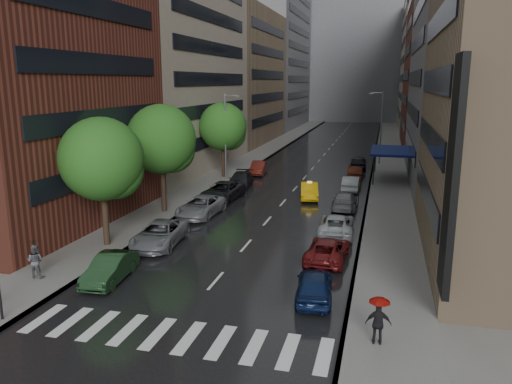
% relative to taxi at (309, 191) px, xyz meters
% --- Properties ---
extents(ground, '(220.00, 220.00, 0.00)m').
position_rel_taxi_xyz_m(ground, '(-1.98, -24.18, -0.72)').
color(ground, gray).
rests_on(ground, ground).
extents(road, '(14.00, 140.00, 0.01)m').
position_rel_taxi_xyz_m(road, '(-1.98, 25.82, -0.71)').
color(road, black).
rests_on(road, ground).
extents(sidewalk_left, '(4.00, 140.00, 0.15)m').
position_rel_taxi_xyz_m(sidewalk_left, '(-10.98, 25.82, -0.64)').
color(sidewalk_left, gray).
rests_on(sidewalk_left, ground).
extents(sidewalk_right, '(4.00, 140.00, 0.15)m').
position_rel_taxi_xyz_m(sidewalk_right, '(7.02, 25.82, -0.64)').
color(sidewalk_right, gray).
rests_on(sidewalk_right, ground).
extents(crosswalk, '(13.15, 2.80, 0.01)m').
position_rel_taxi_xyz_m(crosswalk, '(-1.78, -26.18, -0.71)').
color(crosswalk, silver).
rests_on(crosswalk, ground).
extents(buildings_left, '(8.00, 108.00, 38.00)m').
position_rel_taxi_xyz_m(buildings_left, '(-16.98, 34.61, 15.27)').
color(buildings_left, maroon).
rests_on(buildings_left, ground).
extents(buildings_right, '(8.05, 109.10, 36.00)m').
position_rel_taxi_xyz_m(buildings_right, '(13.02, 32.52, 14.31)').
color(buildings_right, '#937A5B').
rests_on(buildings_right, ground).
extents(building_far, '(40.00, 14.00, 32.00)m').
position_rel_taxi_xyz_m(building_far, '(-1.98, 93.82, 15.28)').
color(building_far, slate).
rests_on(building_far, ground).
extents(tree_near, '(5.20, 5.20, 8.30)m').
position_rel_taxi_xyz_m(tree_near, '(-10.58, -16.57, 4.96)').
color(tree_near, '#382619').
rests_on(tree_near, ground).
extents(tree_mid, '(5.45, 5.45, 8.69)m').
position_rel_taxi_xyz_m(tree_mid, '(-10.58, -7.91, 5.23)').
color(tree_mid, '#382619').
rests_on(tree_mid, ground).
extents(tree_far, '(5.14, 5.14, 8.18)m').
position_rel_taxi_xyz_m(tree_far, '(-10.58, 7.42, 4.88)').
color(tree_far, '#382619').
rests_on(tree_far, ground).
extents(taxi, '(2.24, 4.56, 1.44)m').
position_rel_taxi_xyz_m(taxi, '(0.00, 0.00, 0.00)').
color(taxi, yellow).
rests_on(taxi, ground).
extents(parked_cars_left, '(3.01, 36.58, 1.61)m').
position_rel_taxi_xyz_m(parked_cars_left, '(-7.38, -6.04, 0.05)').
color(parked_cars_left, '#163219').
rests_on(parked_cars_left, ground).
extents(parked_cars_right, '(2.57, 42.86, 1.57)m').
position_rel_taxi_xyz_m(parked_cars_right, '(3.42, -3.44, -0.00)').
color(parked_cars_right, '#0D1A3E').
rests_on(parked_cars_right, ground).
extents(ped_black_umbrella, '(0.97, 0.98, 2.09)m').
position_rel_taxi_xyz_m(ped_black_umbrella, '(-11.29, -22.45, 0.66)').
color(ped_black_umbrella, '#545359').
rests_on(ped_black_umbrella, sidewalk_left).
extents(ped_red_umbrella, '(1.03, 0.82, 2.01)m').
position_rel_taxi_xyz_m(ped_red_umbrella, '(6.49, -24.96, 0.61)').
color(ped_red_umbrella, black).
rests_on(ped_red_umbrella, sidewalk_right).
extents(street_lamp_left, '(1.74, 0.22, 9.00)m').
position_rel_taxi_xyz_m(street_lamp_left, '(-9.70, 5.82, 4.17)').
color(street_lamp_left, gray).
rests_on(street_lamp_left, sidewalk_left).
extents(street_lamp_right, '(1.74, 0.22, 9.00)m').
position_rel_taxi_xyz_m(street_lamp_right, '(5.74, 20.82, 4.17)').
color(street_lamp_right, gray).
rests_on(street_lamp_right, sidewalk_right).
extents(awning, '(4.00, 8.00, 3.12)m').
position_rel_taxi_xyz_m(awning, '(7.01, 10.82, 2.41)').
color(awning, navy).
rests_on(awning, sidewalk_right).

